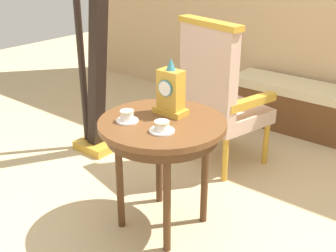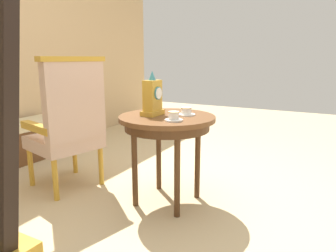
{
  "view_description": "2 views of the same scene",
  "coord_description": "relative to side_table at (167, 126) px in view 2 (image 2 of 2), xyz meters",
  "views": [
    {
      "loc": [
        1.42,
        -1.71,
        1.65
      ],
      "look_at": [
        -0.01,
        0.06,
        0.66
      ],
      "focal_mm": 46.43,
      "sensor_mm": 36.0,
      "label": 1
    },
    {
      "loc": [
        -2.06,
        -1.08,
        1.13
      ],
      "look_at": [
        -0.06,
        0.01,
        0.63
      ],
      "focal_mm": 33.18,
      "sensor_mm": 36.0,
      "label": 2
    }
  ],
  "objects": [
    {
      "name": "ground_plane",
      "position": [
        0.03,
        -0.03,
        -0.62
      ],
      "size": [
        10.0,
        10.0,
        0.0
      ],
      "primitive_type": "plane",
      "color": "tan"
    },
    {
      "name": "side_table",
      "position": [
        0.0,
        0.0,
        0.0
      ],
      "size": [
        0.73,
        0.73,
        0.7
      ],
      "color": "brown",
      "rests_on": "ground"
    },
    {
      "name": "teacup_left",
      "position": [
        -0.15,
        -0.13,
        0.11
      ],
      "size": [
        0.13,
        0.13,
        0.07
      ],
      "color": "white",
      "rests_on": "side_table"
    },
    {
      "name": "teacup_right",
      "position": [
        0.09,
        -0.12,
        0.11
      ],
      "size": [
        0.14,
        0.14,
        0.06
      ],
      "color": "white",
      "rests_on": "side_table"
    },
    {
      "name": "mantel_clock",
      "position": [
        -0.03,
        0.11,
        0.22
      ],
      "size": [
        0.19,
        0.11,
        0.34
      ],
      "color": "gold",
      "rests_on": "side_table"
    },
    {
      "name": "armchair",
      "position": [
        -0.17,
        0.86,
        -0.03
      ],
      "size": [
        0.65,
        0.64,
        1.14
      ],
      "color": "#CCA893",
      "rests_on": "ground"
    },
    {
      "name": "window_bench",
      "position": [
        -0.01,
        1.92,
        -0.4
      ],
      "size": [
        1.17,
        0.4,
        0.44
      ],
      "color": "beige",
      "rests_on": "ground"
    }
  ]
}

